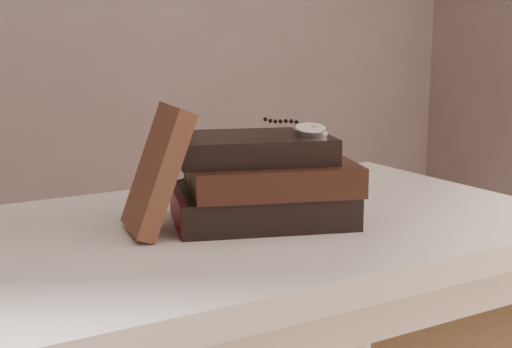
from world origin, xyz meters
TOP-DOWN VIEW (x-y plane):
  - table at (0.00, 0.35)m, footprint 1.00×0.60m
  - book_stack at (0.03, 0.33)m, footprint 0.31×0.26m
  - journal at (-0.13, 0.35)m, footprint 0.11×0.13m
  - pocket_watch at (0.09, 0.30)m, footprint 0.07×0.16m
  - eyeglasses at (-0.03, 0.45)m, footprint 0.15×0.16m

SIDE VIEW (x-z plane):
  - table at x=0.00m, z-range 0.28..1.03m
  - book_stack at x=0.03m, z-range 0.75..0.88m
  - eyeglasses at x=-0.03m, z-range 0.80..0.85m
  - journal at x=-0.13m, z-range 0.75..0.94m
  - pocket_watch at x=0.09m, z-range 0.88..0.90m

